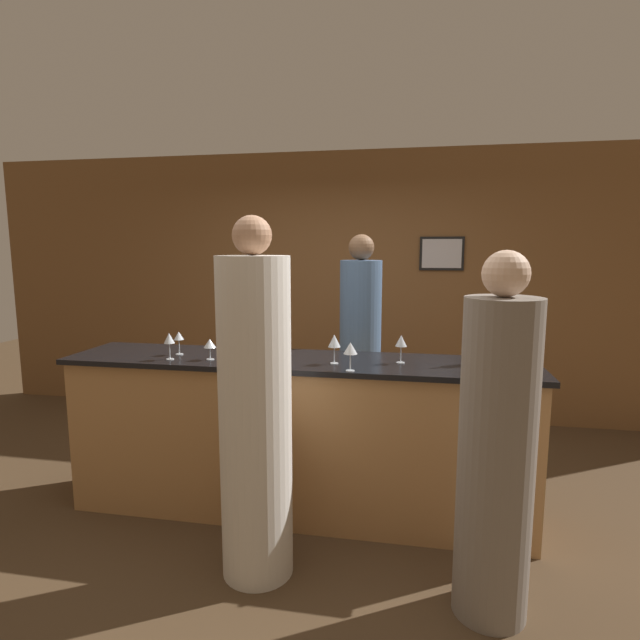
% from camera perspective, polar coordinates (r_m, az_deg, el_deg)
% --- Properties ---
extents(ground_plane, '(14.00, 14.00, 0.00)m').
position_cam_1_polar(ground_plane, '(3.72, -2.57, -20.86)').
color(ground_plane, '#4C3823').
extents(back_wall, '(8.00, 0.08, 2.80)m').
position_cam_1_polar(back_wall, '(5.35, 2.49, 3.88)').
color(back_wall, brown).
rests_on(back_wall, ground_plane).
extents(bar_counter, '(3.11, 0.63, 1.08)m').
position_cam_1_polar(bar_counter, '(3.49, -2.63, -13.07)').
color(bar_counter, '#B27F4C').
rests_on(bar_counter, ground_plane).
extents(bartender, '(0.33, 0.33, 1.91)m').
position_cam_1_polar(bartender, '(4.01, 4.59, -4.93)').
color(bartender, '#4C6B93').
rests_on(bartender, ground_plane).
extents(guest_0, '(0.39, 0.39, 1.97)m').
position_cam_1_polar(guest_0, '(2.76, -7.39, -10.69)').
color(guest_0, silver).
rests_on(guest_0, ground_plane).
extents(guest_1, '(0.36, 0.36, 1.80)m').
position_cam_1_polar(guest_1, '(2.62, 19.50, -14.13)').
color(guest_1, gray).
rests_on(guest_1, ground_plane).
extents(wine_bottle_0, '(0.07, 0.07, 0.29)m').
position_cam_1_polar(wine_bottle_0, '(3.31, 17.84, -2.93)').
color(wine_bottle_0, black).
rests_on(wine_bottle_0, bar_counter).
extents(wine_bottle_1, '(0.08, 0.08, 0.27)m').
position_cam_1_polar(wine_bottle_1, '(3.12, 20.65, -3.89)').
color(wine_bottle_1, black).
rests_on(wine_bottle_1, bar_counter).
extents(ice_bucket, '(0.20, 0.20, 0.21)m').
position_cam_1_polar(ice_bucket, '(3.54, -5.34, -1.94)').
color(ice_bucket, '#9E9993').
rests_on(ice_bucket, bar_counter).
extents(wine_glass_0, '(0.07, 0.07, 0.16)m').
position_cam_1_polar(wine_glass_0, '(3.56, -15.83, -1.85)').
color(wine_glass_0, silver).
rests_on(wine_glass_0, bar_counter).
extents(wine_glass_1, '(0.08, 0.08, 0.18)m').
position_cam_1_polar(wine_glass_1, '(2.97, 3.50, -3.31)').
color(wine_glass_1, silver).
rests_on(wine_glass_1, bar_counter).
extents(wine_glass_2, '(0.08, 0.08, 0.14)m').
position_cam_1_polar(wine_glass_2, '(3.35, -12.49, -2.69)').
color(wine_glass_2, silver).
rests_on(wine_glass_2, bar_counter).
extents(wine_glass_3, '(0.07, 0.07, 0.18)m').
position_cam_1_polar(wine_glass_3, '(3.42, -16.86, -2.10)').
color(wine_glass_3, silver).
rests_on(wine_glass_3, bar_counter).
extents(wine_glass_4, '(0.08, 0.08, 0.19)m').
position_cam_1_polar(wine_glass_4, '(3.16, 1.65, -2.48)').
color(wine_glass_4, silver).
rests_on(wine_glass_4, bar_counter).
extents(wine_glass_5, '(0.07, 0.07, 0.18)m').
position_cam_1_polar(wine_glass_5, '(3.22, 9.25, -2.45)').
color(wine_glass_5, silver).
rests_on(wine_glass_5, bar_counter).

